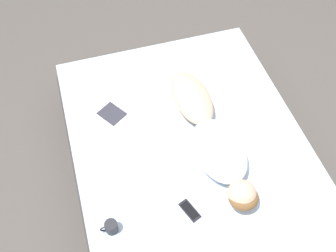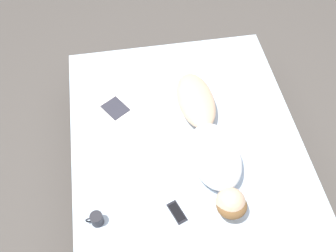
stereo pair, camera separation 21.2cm
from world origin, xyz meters
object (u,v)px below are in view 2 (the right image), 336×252
(coffee_mug, at_px, (97,219))
(cell_phone, at_px, (177,212))
(open_magazine, at_px, (127,101))
(person, at_px, (210,142))

(coffee_mug, bearing_deg, cell_phone, 177.79)
(open_magazine, bearing_deg, person, 102.09)
(coffee_mug, height_order, cell_phone, coffee_mug)
(person, relative_size, cell_phone, 7.27)
(person, distance_m, cell_phone, 0.54)
(cell_phone, bearing_deg, coffee_mug, -22.85)
(person, distance_m, coffee_mug, 0.91)
(cell_phone, bearing_deg, person, -145.71)
(open_magazine, distance_m, cell_phone, 0.99)
(coffee_mug, bearing_deg, person, -152.63)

